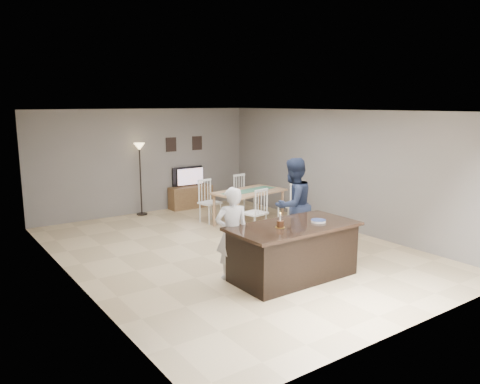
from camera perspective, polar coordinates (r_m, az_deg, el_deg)
floor at (r=9.27m, az=-1.03°, el=-7.07°), size 8.00×8.00×0.00m
room_shell at (r=8.90m, az=-1.07°, el=3.26°), size 8.00×8.00×8.00m
kitchen_island at (r=7.78m, az=6.48°, el=-7.17°), size 2.15×1.10×0.90m
tv_console at (r=12.92m, az=-6.03°, el=-0.61°), size 1.20×0.40×0.60m
television at (r=12.88m, az=-6.23°, el=1.90°), size 0.91×0.12×0.53m
tv_screen_glow at (r=12.81m, az=-6.06°, el=1.88°), size 0.78×0.00×0.78m
picture_frames at (r=12.87m, az=-6.80°, el=5.86°), size 1.10×0.02×0.38m
doorway at (r=5.61m, az=-13.30°, el=-5.97°), size 0.00×2.10×2.65m
woman at (r=7.61m, az=-1.00°, el=-5.07°), size 0.64×0.52×1.53m
man at (r=9.06m, az=6.48°, el=-1.59°), size 0.97×0.80×1.83m
birthday_cake at (r=7.47m, az=4.92°, el=-3.89°), size 0.16×0.16×0.24m
plate_stack at (r=7.88m, az=9.54°, el=-3.50°), size 0.25×0.25×0.04m
dining_table at (r=11.10m, az=1.12°, el=-0.55°), size 1.91×2.15×1.04m
floor_lamp at (r=12.14m, az=-12.12°, el=3.90°), size 0.28×0.28×1.85m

